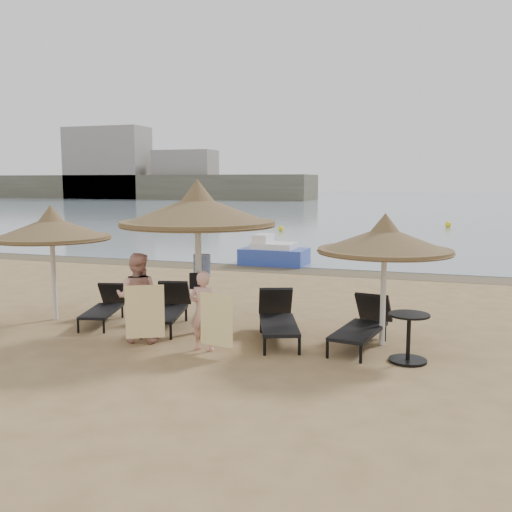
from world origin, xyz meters
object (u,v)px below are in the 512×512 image
Objects in this scene: palapa_right at (385,240)px; palapa_center at (198,211)px; pedal_boat at (273,253)px; palapa_left at (51,229)px; person_right at (203,304)px; lounger_far_right at (363,324)px; person_left at (137,290)px; lounger_near_right at (278,318)px; side_table at (408,339)px; lounger_near_left at (168,307)px; lounger_far_left at (105,306)px.

palapa_center is at bearing -175.64° from palapa_right.
palapa_left is at bearing -101.41° from pedal_boat.
palapa_center is 1.84× the size of person_right.
person_left reaches higher than lounger_far_right.
person_right is at bearing -78.45° from pedal_boat.
lounger_far_right is at bearing -158.10° from person_right.
lounger_near_right is at bearing 2.72° from palapa_center.
palapa_right is at bearing -14.22° from lounger_near_right.
side_table is (7.62, -0.65, -1.63)m from palapa_left.
lounger_near_left is 1.39m from person_left.
pedal_boat is at bearing 86.92° from lounger_near_right.
person_right is (-3.56, -0.46, 0.46)m from side_table.
palapa_right reaches higher than lounger_near_left.
side_table is at bearing -60.26° from pedal_boat.
lounger_near_left is 2.04m from person_right.
lounger_far_left is at bearing -94.63° from pedal_boat.
side_table is at bearing -32.06° from lounger_far_right.
palapa_right reaches higher than person_left.
palapa_right is at bearing -14.14° from lounger_far_left.
pedal_boat is (1.07, 9.35, 0.06)m from lounger_far_left.
lounger_near_left is (-0.84, 0.29, -2.06)m from palapa_center.
palapa_right is 1.47× the size of person_right.
lounger_near_left is (2.64, 0.27, -1.62)m from palapa_left.
lounger_far_right is at bearing -17.84° from lounger_near_right.
palapa_left is 9.90m from pedal_boat.
palapa_right reaches higher than side_table.
person_right reaches higher than side_table.
lounger_near_right reaches higher than lounger_far_right.
palapa_left is 1.03× the size of palapa_right.
lounger_far_right is (6.76, 0.12, -1.62)m from palapa_left.
person_left is 1.17× the size of person_right.
palapa_center is 3.87m from lounger_far_right.
palapa_center is at bearing -143.18° from person_left.
palapa_center reaches higher than lounger_far_right.
lounger_far_left is 0.92× the size of person_left.
palapa_right is 4.72m from lounger_near_left.
pedal_boat is at bearing 117.64° from palapa_right.
lounger_near_right is 2.61m from side_table.
lounger_far_left is 9.41m from pedal_boat.
lounger_far_right is 1.04× the size of person_left.
palapa_center is at bearing -167.74° from lounger_far_right.
person_right is at bearing -172.61° from side_table.
person_left is (1.46, -1.13, 0.64)m from lounger_far_left.
lounger_far_right is (-0.34, -0.14, -1.57)m from palapa_right.
palapa_right is at bearing -60.47° from pedal_boat.
person_right is 0.70× the size of pedal_boat.
lounger_far_left is at bearing -49.70° from person_left.
pedal_boat is (-4.51, 9.39, 0.01)m from lounger_far_right.
palapa_left is at bearing -32.10° from person_left.
lounger_near_left reaches higher than lounger_far_left.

